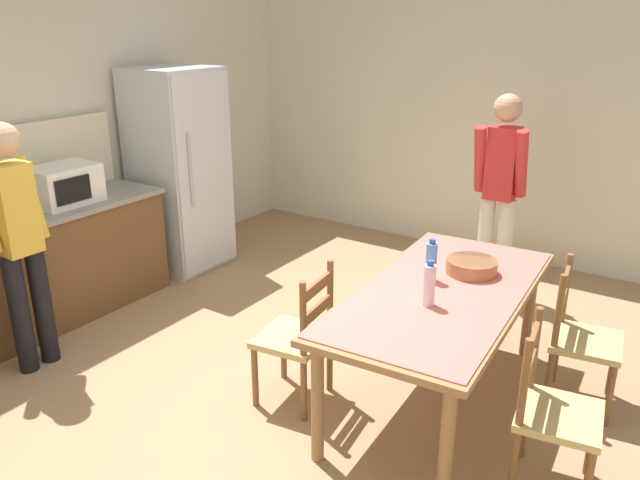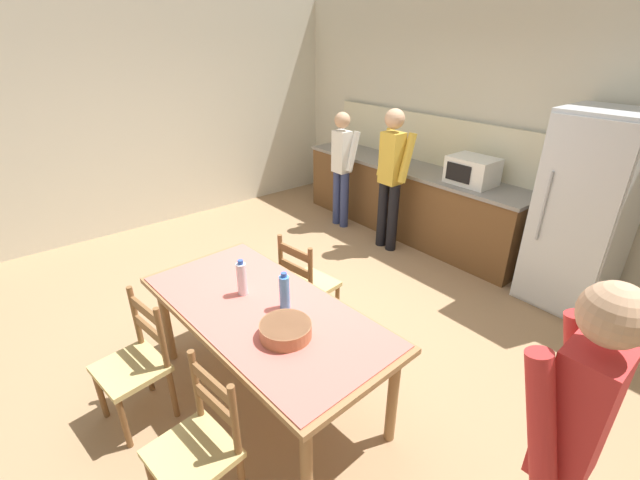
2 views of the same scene
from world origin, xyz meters
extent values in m
plane|color=#9E7A56|center=(0.00, 0.00, 0.00)|extent=(8.32, 8.32, 0.00)
cube|color=beige|center=(0.00, 2.66, 1.45)|extent=(6.52, 0.12, 2.90)
cube|color=beige|center=(-3.26, 0.00, 1.45)|extent=(0.12, 5.20, 2.90)
cube|color=brown|center=(-0.80, 2.23, 0.43)|extent=(3.22, 0.62, 0.87)
cube|color=gray|center=(-0.80, 2.23, 0.89)|extent=(3.26, 0.66, 0.04)
cube|color=#B7BCC1|center=(-1.52, 2.23, 0.89)|extent=(0.52, 0.38, 0.02)
cube|color=beige|center=(-0.80, 2.54, 1.21)|extent=(3.22, 0.03, 0.60)
cube|color=silver|center=(1.29, 2.20, 0.93)|extent=(0.72, 0.68, 1.87)
cube|color=silver|center=(1.29, 1.85, 0.93)|extent=(0.69, 0.02, 1.79)
cylinder|color=#A5AAB2|center=(1.08, 1.83, 1.03)|extent=(0.02, 0.02, 0.65)
cube|color=white|center=(0.09, 2.21, 1.06)|extent=(0.50, 0.38, 0.30)
cube|color=black|center=(0.04, 2.01, 1.06)|extent=(0.30, 0.01, 0.19)
cylinder|color=olive|center=(-0.34, -1.20, 0.36)|extent=(0.07, 0.07, 0.72)
cylinder|color=olive|center=(1.37, -1.10, 0.36)|extent=(0.07, 0.07, 0.72)
cylinder|color=olive|center=(-0.38, -0.49, 0.36)|extent=(0.07, 0.07, 0.72)
cylinder|color=olive|center=(1.33, -0.39, 0.36)|extent=(0.07, 0.07, 0.72)
cube|color=olive|center=(0.50, -0.79, 0.74)|extent=(1.97, 1.02, 0.04)
cube|color=#D1665B|center=(0.50, -0.79, 0.76)|extent=(1.89, 0.98, 0.01)
cylinder|color=silver|center=(0.26, -0.81, 0.89)|extent=(0.07, 0.07, 0.24)
cylinder|color=#2D51B2|center=(0.26, -0.81, 1.02)|extent=(0.04, 0.04, 0.03)
cylinder|color=#4C8ED6|center=(0.59, -0.67, 0.89)|extent=(0.07, 0.07, 0.24)
cylinder|color=#2D51B2|center=(0.59, -0.67, 1.02)|extent=(0.04, 0.04, 0.03)
cylinder|color=#9E6642|center=(0.84, -0.84, 0.81)|extent=(0.32, 0.32, 0.09)
cylinder|color=#9E6642|center=(0.84, -0.84, 0.85)|extent=(0.31, 0.31, 0.02)
cylinder|color=brown|center=(-0.04, -1.80, 0.21)|extent=(0.04, 0.04, 0.41)
cylinder|color=brown|center=(0.31, -1.75, 0.21)|extent=(0.04, 0.04, 0.41)
cylinder|color=brown|center=(-0.09, -1.46, 0.21)|extent=(0.04, 0.04, 0.41)
cylinder|color=brown|center=(0.27, -1.41, 0.21)|extent=(0.04, 0.04, 0.41)
cube|color=tan|center=(0.11, -1.61, 0.43)|extent=(0.47, 0.46, 0.04)
cylinder|color=brown|center=(-0.09, -1.46, 0.68)|extent=(0.04, 0.04, 0.46)
cylinder|color=brown|center=(0.27, -1.41, 0.68)|extent=(0.04, 0.04, 0.46)
cube|color=brown|center=(0.09, -1.44, 0.81)|extent=(0.36, 0.07, 0.07)
cube|color=brown|center=(0.09, -1.44, 0.66)|extent=(0.36, 0.07, 0.07)
cylinder|color=brown|center=(0.77, -1.41, 0.21)|extent=(0.04, 0.04, 0.41)
cube|color=tan|center=(0.97, -1.56, 0.43)|extent=(0.47, 0.45, 0.04)
cylinder|color=brown|center=(0.77, -1.41, 0.68)|extent=(0.04, 0.04, 0.46)
cylinder|color=brown|center=(1.13, -1.37, 0.68)|extent=(0.04, 0.04, 0.46)
cube|color=brown|center=(0.95, -1.39, 0.81)|extent=(0.36, 0.07, 0.07)
cube|color=brown|center=(0.95, -1.39, 0.66)|extent=(0.36, 0.07, 0.07)
cylinder|color=brown|center=(0.18, 0.16, 0.21)|extent=(0.04, 0.04, 0.41)
cylinder|color=brown|center=(-0.18, 0.11, 0.21)|extent=(0.04, 0.04, 0.41)
cylinder|color=brown|center=(0.22, -0.18, 0.21)|extent=(0.04, 0.04, 0.41)
cylinder|color=brown|center=(-0.14, -0.22, 0.21)|extent=(0.04, 0.04, 0.41)
cube|color=tan|center=(0.02, -0.03, 0.43)|extent=(0.47, 0.45, 0.04)
cylinder|color=brown|center=(0.22, -0.18, 0.68)|extent=(0.04, 0.04, 0.46)
cylinder|color=brown|center=(-0.14, -0.22, 0.68)|extent=(0.04, 0.04, 0.46)
cube|color=brown|center=(0.04, -0.20, 0.81)|extent=(0.36, 0.07, 0.07)
cube|color=brown|center=(0.04, -0.20, 0.66)|extent=(0.36, 0.07, 0.07)
cylinder|color=navy|center=(-1.60, 1.70, 0.38)|extent=(0.11, 0.11, 0.76)
cylinder|color=navy|center=(-1.44, 1.70, 0.38)|extent=(0.11, 0.11, 0.76)
cube|color=white|center=(-1.52, 1.70, 1.03)|extent=(0.21, 0.18, 0.54)
sphere|color=tan|center=(-1.52, 1.70, 1.44)|extent=(0.20, 0.20, 0.20)
cylinder|color=white|center=(-1.67, 1.76, 1.06)|extent=(0.09, 0.21, 0.52)
cylinder|color=white|center=(-1.37, 1.76, 1.06)|extent=(0.09, 0.21, 0.52)
cylinder|color=black|center=(-0.72, 1.68, 0.42)|extent=(0.13, 0.13, 0.84)
cylinder|color=black|center=(-0.55, 1.68, 0.42)|extent=(0.13, 0.13, 0.84)
cube|color=gold|center=(-0.63, 1.68, 1.14)|extent=(0.24, 0.19, 0.59)
sphere|color=tan|center=(-0.63, 1.68, 1.58)|extent=(0.22, 0.22, 0.22)
cylinder|color=gold|center=(-0.80, 1.75, 1.16)|extent=(0.09, 0.23, 0.57)
cylinder|color=gold|center=(-0.47, 1.75, 1.16)|extent=(0.09, 0.23, 0.57)
cube|color=red|center=(2.31, -0.53, 1.15)|extent=(0.21, 0.25, 0.60)
sphere|color=tan|center=(2.31, -0.53, 1.60)|extent=(0.23, 0.23, 0.23)
cylinder|color=red|center=(2.24, -0.70, 1.18)|extent=(0.23, 0.11, 0.57)
cylinder|color=red|center=(2.23, -0.36, 1.18)|extent=(0.23, 0.11, 0.57)
camera|label=1|loc=(-2.72, -2.06, 2.31)|focal=35.00mm
camera|label=2|loc=(2.59, -2.00, 2.43)|focal=24.00mm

